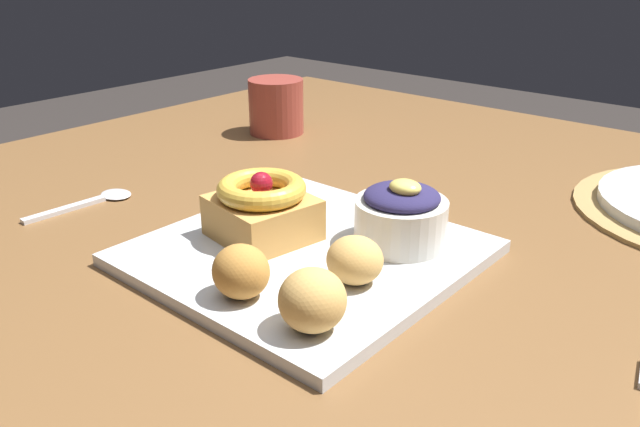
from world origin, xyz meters
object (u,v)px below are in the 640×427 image
(cake_slice, at_px, (262,208))
(front_plate, at_px, (306,253))
(fritter_front, at_px, (312,300))
(spoon, at_px, (95,201))
(fritter_middle, at_px, (355,260))
(berry_ramekin, at_px, (401,215))
(fritter_back, at_px, (241,271))
(coffee_mug, at_px, (276,106))

(cake_slice, bearing_deg, front_plate, 11.14)
(fritter_front, distance_m, spoon, 0.38)
(front_plate, distance_m, spoon, 0.28)
(spoon, bearing_deg, fritter_middle, -82.55)
(fritter_middle, xyz_separation_m, spoon, (-0.35, -0.03, -0.03))
(front_plate, bearing_deg, spoon, -169.08)
(front_plate, height_order, fritter_middle, fritter_middle)
(berry_ramekin, height_order, spoon, berry_ramekin)
(front_plate, distance_m, fritter_back, 0.11)
(spoon, bearing_deg, cake_slice, -76.78)
(front_plate, bearing_deg, berry_ramekin, 46.52)
(front_plate, relative_size, spoon, 2.19)
(front_plate, distance_m, fritter_middle, 0.08)
(cake_slice, distance_m, fritter_middle, 0.12)
(fritter_middle, relative_size, spoon, 0.38)
(cake_slice, relative_size, fritter_front, 2.01)
(cake_slice, bearing_deg, berry_ramekin, 34.22)
(front_plate, relative_size, cake_slice, 2.73)
(front_plate, xyz_separation_m, fritter_back, (0.02, -0.10, 0.03))
(cake_slice, xyz_separation_m, fritter_middle, (0.12, -0.01, -0.01))
(fritter_middle, relative_size, coffee_mug, 0.57)
(berry_ramekin, bearing_deg, front_plate, -133.48)
(fritter_back, bearing_deg, coffee_mug, 131.26)
(cake_slice, bearing_deg, coffee_mug, 132.50)
(cake_slice, bearing_deg, fritter_back, -53.23)
(berry_ramekin, bearing_deg, spoon, -160.78)
(cake_slice, height_order, fritter_front, cake_slice)
(fritter_front, bearing_deg, coffee_mug, 136.98)
(front_plate, relative_size, fritter_middle, 5.74)
(spoon, bearing_deg, coffee_mug, 9.94)
(berry_ramekin, height_order, fritter_front, berry_ramekin)
(berry_ramekin, distance_m, coffee_mug, 0.45)
(fritter_middle, xyz_separation_m, coffee_mug, (-0.40, 0.32, 0.01))
(front_plate, relative_size, fritter_front, 5.48)
(fritter_back, bearing_deg, cake_slice, 126.77)
(fritter_front, bearing_deg, cake_slice, 147.98)
(fritter_front, distance_m, fritter_middle, 0.08)
(front_plate, height_order, cake_slice, cake_slice)
(fritter_back, bearing_deg, fritter_middle, 55.17)
(berry_ramekin, relative_size, coffee_mug, 1.03)
(front_plate, height_order, coffee_mug, coffee_mug)
(berry_ramekin, bearing_deg, cake_slice, -145.78)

